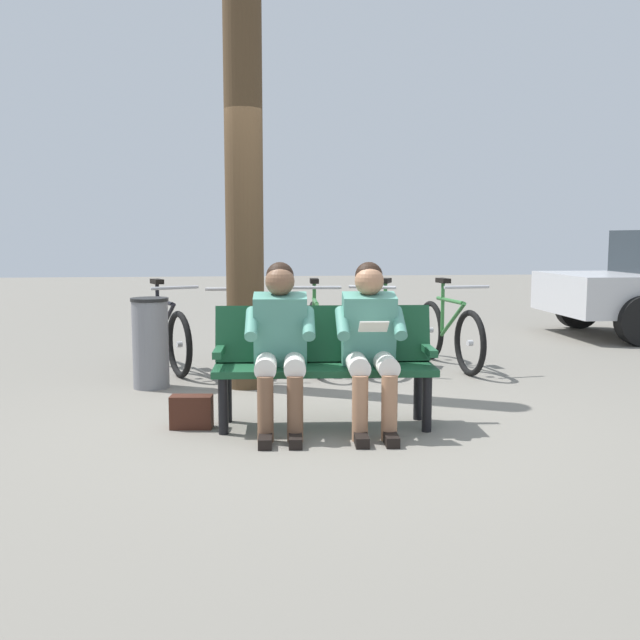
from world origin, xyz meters
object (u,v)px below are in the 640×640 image
Objects in this scene: bench at (324,356)px; bicycle_red at (315,334)px; tree_trunk at (244,181)px; litter_bin at (151,343)px; person_companion at (280,338)px; person_reading at (370,338)px; handbag at (192,412)px; bicycle_silver at (449,333)px; bicycle_purple at (381,334)px; bicycle_orange at (164,335)px; bicycle_green at (235,337)px.

bench is 0.97× the size of bicycle_red.
tree_trunk reaches higher than litter_bin.
tree_trunk is (0.23, -1.53, 1.21)m from person_companion.
person_reading is at bearing 119.03° from tree_trunk.
litter_bin is at bearing -3.89° from tree_trunk.
handbag is (0.64, -0.12, -0.54)m from person_companion.
bicycle_silver is at bearing -139.13° from handbag.
bicycle_purple is at bearing -149.03° from tree_trunk.
bench is at bearing 7.58° from bicycle_orange.
bicycle_silver is at bearing -125.86° from person_companion.
bicycle_purple is (-1.43, -0.86, -1.52)m from tree_trunk.
litter_bin is 0.49× the size of bicycle_red.
litter_bin is at bearing -83.56° from bicycle_silver.
handbag is 1.57m from litter_bin.
person_companion is 1.95m from litter_bin.
bicycle_orange is at bearing -52.52° from person_reading.
litter_bin is (0.87, -0.06, -1.46)m from tree_trunk.
bicycle_red is at bearing -101.03° from bicycle_silver.
bicycle_green is (0.98, -2.35, -0.31)m from person_reading.
person_reading is 1.40m from handbag.
person_companion is 1.97m from tree_trunk.
litter_bin is at bearing -39.64° from person_reading.
bicycle_purple is 0.93× the size of bicycle_green.
bicycle_red reaches higher than handbag.
bicycle_orange is (1.72, -2.56, -0.31)m from person_reading.
bench is 0.39m from person_companion.
handbag is 0.18× the size of bicycle_red.
tree_trunk reaches higher than bicycle_orange.
bench is at bearing -43.33° from bicycle_silver.
tree_trunk reaches higher than bicycle_green.
person_reading is at bearing 179.95° from person_companion.
person_companion is at bearing 27.22° from bench.
bicycle_purple and bicycle_red have the same top height.
handbag is 2.93m from bicycle_purple.
bicycle_purple is at bearing 97.01° from bicycle_green.
person_companion is 2.76m from bicycle_orange.
bicycle_silver and bicycle_orange have the same top height.
person_companion is 2.35m from bicycle_green.
bicycle_purple is 0.99× the size of bicycle_orange.
person_companion is 0.32× the size of tree_trunk.
tree_trunk is (0.56, -1.39, 1.37)m from bench.
bicycle_purple is (-1.83, -2.27, 0.24)m from handbag.
bench is 2.29m from bicycle_red.
tree_trunk is at bearing -57.44° from person_reading.
bicycle_purple reaches higher than litter_bin.
handbag is 0.18× the size of bicycle_silver.
bench is 5.42× the size of handbag.
bicycle_red is at bearing -90.70° from bench.
bicycle_purple reaches higher than handbag.
bicycle_silver is 1.07× the size of bicycle_orange.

